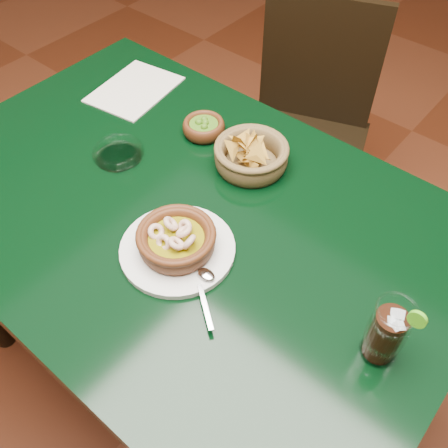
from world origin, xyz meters
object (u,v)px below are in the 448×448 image
Objects in this scene: chip_basket at (251,155)px; cola_drink at (387,332)px; shrimp_plate at (177,242)px; dining_chair at (305,128)px; dining_table at (182,235)px.

cola_drink is (0.44, -0.22, 0.03)m from chip_basket.
chip_basket is (-0.04, 0.28, 0.00)m from shrimp_plate.
cola_drink is at bearing -26.99° from chip_basket.
chip_basket is at bearing 153.01° from cola_drink.
cola_drink is at bearing -51.06° from dining_chair.
dining_chair is 3.06× the size of shrimp_plate.
dining_chair is 0.61m from chip_basket.
dining_chair reaches higher than shrimp_plate.
cola_drink reaches higher than chip_basket.
dining_chair is at bearing 103.75° from shrimp_plate.
cola_drink is (0.59, -0.73, 0.34)m from dining_chair.
shrimp_plate is at bearing -76.25° from dining_chair.
dining_table is at bearing 176.19° from cola_drink.
dining_table is 4.25× the size of shrimp_plate.
dining_table is at bearing -81.00° from dining_chair.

